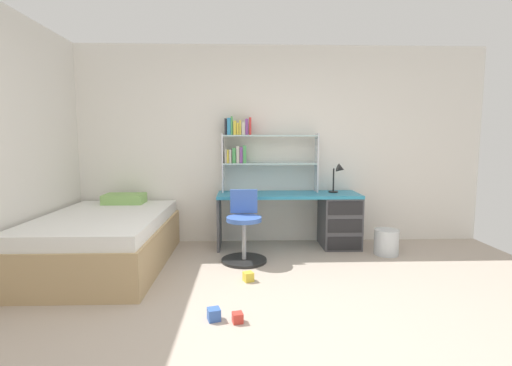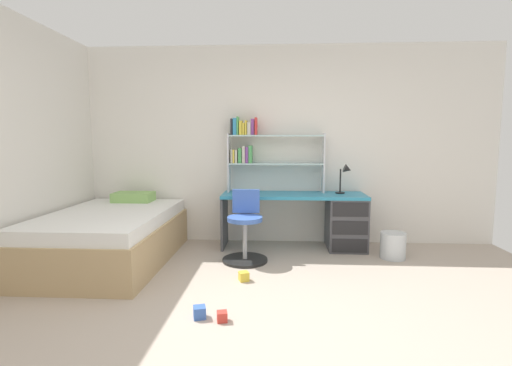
{
  "view_description": "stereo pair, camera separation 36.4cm",
  "coord_description": "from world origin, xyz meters",
  "px_view_note": "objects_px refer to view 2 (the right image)",
  "views": [
    {
      "loc": [
        -0.28,
        -2.57,
        1.38
      ],
      "look_at": [
        -0.14,
        1.45,
        0.92
      ],
      "focal_mm": 26.02,
      "sensor_mm": 36.0,
      "label": 1
    },
    {
      "loc": [
        0.09,
        -2.57,
        1.38
      ],
      "look_at": [
        -0.14,
        1.45,
        0.92
      ],
      "focal_mm": 26.02,
      "sensor_mm": 36.0,
      "label": 2
    }
  ],
  "objects_px": {
    "toy_block_yellow_0": "(244,276)",
    "bookshelf_hutch": "(260,148)",
    "desk": "(331,218)",
    "swivel_chair": "(245,233)",
    "waste_bin": "(393,245)",
    "toy_block_blue_1": "(200,312)",
    "desk_lamp": "(346,174)",
    "toy_block_red_2": "(222,316)",
    "bed_platform": "(110,237)"
  },
  "relations": [
    {
      "from": "toy_block_yellow_0",
      "to": "bookshelf_hutch",
      "type": "bearing_deg",
      "value": 85.82
    },
    {
      "from": "desk",
      "to": "swivel_chair",
      "type": "xyz_separation_m",
      "value": [
        -1.05,
        -0.56,
        -0.07
      ]
    },
    {
      "from": "waste_bin",
      "to": "toy_block_blue_1",
      "type": "relative_size",
      "value": 3.32
    },
    {
      "from": "desk_lamp",
      "to": "toy_block_yellow_0",
      "type": "xyz_separation_m",
      "value": [
        -1.19,
        -1.22,
        -0.91
      ]
    },
    {
      "from": "bookshelf_hutch",
      "to": "waste_bin",
      "type": "xyz_separation_m",
      "value": [
        1.59,
        -0.54,
        -1.14
      ]
    },
    {
      "from": "swivel_chair",
      "to": "bookshelf_hutch",
      "type": "bearing_deg",
      "value": 79.06
    },
    {
      "from": "toy_block_red_2",
      "to": "toy_block_yellow_0",
      "type": "bearing_deg",
      "value": 83.75
    },
    {
      "from": "waste_bin",
      "to": "toy_block_yellow_0",
      "type": "distance_m",
      "value": 1.88
    },
    {
      "from": "waste_bin",
      "to": "toy_block_blue_1",
      "type": "distance_m",
      "value": 2.54
    },
    {
      "from": "toy_block_red_2",
      "to": "swivel_chair",
      "type": "bearing_deg",
      "value": 88.01
    },
    {
      "from": "bookshelf_hutch",
      "to": "swivel_chair",
      "type": "relative_size",
      "value": 1.56
    },
    {
      "from": "waste_bin",
      "to": "toy_block_red_2",
      "type": "distance_m",
      "value": 2.43
    },
    {
      "from": "bookshelf_hutch",
      "to": "toy_block_yellow_0",
      "type": "height_order",
      "value": "bookshelf_hutch"
    },
    {
      "from": "waste_bin",
      "to": "bed_platform",
      "type": "bearing_deg",
      "value": -174.56
    },
    {
      "from": "desk",
      "to": "desk_lamp",
      "type": "bearing_deg",
      "value": 10.36
    },
    {
      "from": "waste_bin",
      "to": "bookshelf_hutch",
      "type": "bearing_deg",
      "value": 161.13
    },
    {
      "from": "desk_lamp",
      "to": "swivel_chair",
      "type": "distance_m",
      "value": 1.51
    },
    {
      "from": "desk",
      "to": "swivel_chair",
      "type": "distance_m",
      "value": 1.19
    },
    {
      "from": "toy_block_yellow_0",
      "to": "waste_bin",
      "type": "bearing_deg",
      "value": 25.59
    },
    {
      "from": "desk_lamp",
      "to": "waste_bin",
      "type": "bearing_deg",
      "value": -39.71
    },
    {
      "from": "toy_block_blue_1",
      "to": "waste_bin",
      "type": "bearing_deg",
      "value": 39.22
    },
    {
      "from": "bed_platform",
      "to": "toy_block_blue_1",
      "type": "distance_m",
      "value": 1.85
    },
    {
      "from": "swivel_chair",
      "to": "toy_block_red_2",
      "type": "xyz_separation_m",
      "value": [
        -0.05,
        -1.47,
        -0.29
      ]
    },
    {
      "from": "swivel_chair",
      "to": "desk_lamp",
      "type": "bearing_deg",
      "value": 25.56
    },
    {
      "from": "desk_lamp",
      "to": "desk",
      "type": "bearing_deg",
      "value": -169.64
    },
    {
      "from": "bookshelf_hutch",
      "to": "waste_bin",
      "type": "relative_size",
      "value": 4.08
    },
    {
      "from": "desk",
      "to": "toy_block_blue_1",
      "type": "height_order",
      "value": "desk"
    },
    {
      "from": "desk_lamp",
      "to": "swivel_chair",
      "type": "relative_size",
      "value": 0.47
    },
    {
      "from": "desk_lamp",
      "to": "bed_platform",
      "type": "distance_m",
      "value": 2.94
    },
    {
      "from": "desk",
      "to": "toy_block_blue_1",
      "type": "relative_size",
      "value": 19.55
    },
    {
      "from": "desk_lamp",
      "to": "toy_block_yellow_0",
      "type": "distance_m",
      "value": 1.94
    },
    {
      "from": "waste_bin",
      "to": "swivel_chair",
      "type": "bearing_deg",
      "value": -174.11
    },
    {
      "from": "toy_block_blue_1",
      "to": "toy_block_red_2",
      "type": "relative_size",
      "value": 1.21
    },
    {
      "from": "swivel_chair",
      "to": "waste_bin",
      "type": "distance_m",
      "value": 1.75
    },
    {
      "from": "desk",
      "to": "toy_block_blue_1",
      "type": "bearing_deg",
      "value": -122.99
    },
    {
      "from": "swivel_chair",
      "to": "toy_block_blue_1",
      "type": "height_order",
      "value": "swivel_chair"
    },
    {
      "from": "desk",
      "to": "bed_platform",
      "type": "bearing_deg",
      "value": -165.07
    },
    {
      "from": "desk",
      "to": "toy_block_red_2",
      "type": "distance_m",
      "value": 2.34
    },
    {
      "from": "waste_bin",
      "to": "toy_block_red_2",
      "type": "relative_size",
      "value": 4.0
    },
    {
      "from": "bed_platform",
      "to": "waste_bin",
      "type": "relative_size",
      "value": 6.37
    },
    {
      "from": "desk",
      "to": "swivel_chair",
      "type": "bearing_deg",
      "value": -152.1
    },
    {
      "from": "bookshelf_hutch",
      "to": "bed_platform",
      "type": "height_order",
      "value": "bookshelf_hutch"
    },
    {
      "from": "bookshelf_hutch",
      "to": "bed_platform",
      "type": "relative_size",
      "value": 0.64
    },
    {
      "from": "bookshelf_hutch",
      "to": "bed_platform",
      "type": "xyz_separation_m",
      "value": [
        -1.67,
        -0.86,
        -1.0
      ]
    },
    {
      "from": "bookshelf_hutch",
      "to": "desk_lamp",
      "type": "xyz_separation_m",
      "value": [
        1.1,
        -0.13,
        -0.33
      ]
    },
    {
      "from": "bed_platform",
      "to": "toy_block_yellow_0",
      "type": "distance_m",
      "value": 1.67
    },
    {
      "from": "bookshelf_hutch",
      "to": "bed_platform",
      "type": "bearing_deg",
      "value": -152.93
    },
    {
      "from": "toy_block_blue_1",
      "to": "toy_block_yellow_0",
      "type": "bearing_deg",
      "value": 70.89
    },
    {
      "from": "waste_bin",
      "to": "toy_block_yellow_0",
      "type": "relative_size",
      "value": 3.41
    },
    {
      "from": "swivel_chair",
      "to": "bed_platform",
      "type": "distance_m",
      "value": 1.54
    }
  ]
}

